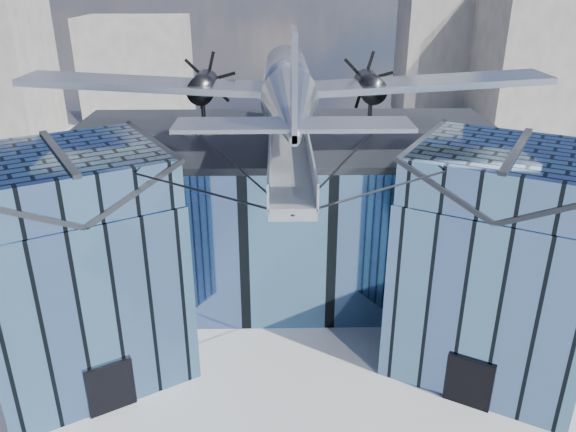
{
  "coord_description": "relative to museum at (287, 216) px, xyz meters",
  "views": [
    {
      "loc": [
        -0.55,
        -25.69,
        19.13
      ],
      "look_at": [
        0.0,
        2.0,
        7.2
      ],
      "focal_mm": 35.0,
      "sensor_mm": 36.0,
      "label": 1
    }
  ],
  "objects": [
    {
      "name": "museum",
      "position": [
        0.0,
        0.0,
        0.0
      ],
      "size": [
        32.88,
        24.5,
        17.6
      ],
      "color": "#486B93",
      "rests_on": "ground"
    },
    {
      "name": "ground_plane",
      "position": [
        -0.0,
        -5.82,
        -5.54
      ],
      "size": [
        120.0,
        120.0,
        0.0
      ],
      "primitive_type": "plane",
      "color": "gray"
    },
    {
      "name": "bg_towers",
      "position": [
        1.45,
        44.67,
        4.47
      ],
      "size": [
        77.0,
        24.5,
        26.0
      ],
      "color": "gray",
      "rests_on": "ground"
    }
  ]
}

